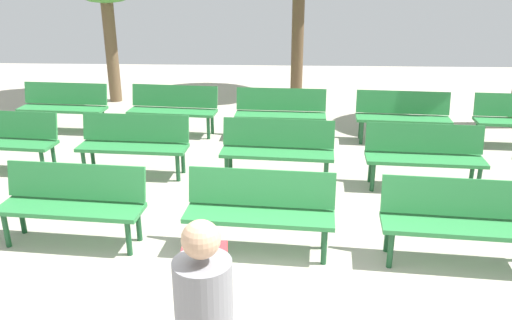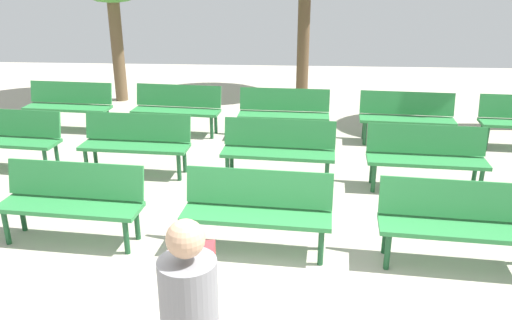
{
  "view_description": "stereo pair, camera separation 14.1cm",
  "coord_description": "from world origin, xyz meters",
  "px_view_note": "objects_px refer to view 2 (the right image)",
  "views": [
    {
      "loc": [
        0.27,
        -3.42,
        2.95
      ],
      "look_at": [
        0.0,
        2.88,
        0.55
      ],
      "focal_mm": 36.3,
      "sensor_mm": 36.0,
      "label": 1
    },
    {
      "loc": [
        0.41,
        -3.41,
        2.95
      ],
      "look_at": [
        0.0,
        2.88,
        0.55
      ],
      "focal_mm": 36.3,
      "sensor_mm": 36.0,
      "label": 2
    }
  ],
  "objects_px": {
    "bench_r0_c1": "(72,198)",
    "bench_r2_c0": "(69,103)",
    "bench_r2_c3": "(407,115)",
    "bench_r0_c3": "(459,219)",
    "bench_r1_c3": "(426,154)",
    "bench_r2_c2": "(284,111)",
    "bench_r1_c0": "(8,136)",
    "bench_r1_c2": "(279,147)",
    "bench_r1_c1": "(136,140)",
    "bench_r2_c1": "(177,106)",
    "bench_r0_c2": "(257,207)"
  },
  "relations": [
    {
      "from": "bench_r0_c1",
      "to": "bench_r0_c3",
      "type": "xyz_separation_m",
      "value": [
        4.15,
        -0.24,
        0.0
      ]
    },
    {
      "from": "bench_r0_c3",
      "to": "bench_r2_c3",
      "type": "xyz_separation_m",
      "value": [
        0.28,
        3.95,
        0.0
      ]
    },
    {
      "from": "bench_r1_c3",
      "to": "bench_r2_c2",
      "type": "bearing_deg",
      "value": 137.11
    },
    {
      "from": "bench_r0_c2",
      "to": "bench_r2_c1",
      "type": "xyz_separation_m",
      "value": [
        -1.73,
        4.08,
        0.0
      ]
    },
    {
      "from": "bench_r0_c3",
      "to": "bench_r2_c2",
      "type": "distance_m",
      "value": 4.47
    },
    {
      "from": "bench_r1_c3",
      "to": "bench_r2_c0",
      "type": "xyz_separation_m",
      "value": [
        -6.02,
        2.39,
        0.0
      ]
    },
    {
      "from": "bench_r0_c3",
      "to": "bench_r2_c0",
      "type": "distance_m",
      "value": 7.31
    },
    {
      "from": "bench_r0_c1",
      "to": "bench_r1_c1",
      "type": "height_order",
      "value": "same"
    },
    {
      "from": "bench_r0_c3",
      "to": "bench_r1_c3",
      "type": "distance_m",
      "value": 1.96
    },
    {
      "from": "bench_r1_c1",
      "to": "bench_r2_c3",
      "type": "xyz_separation_m",
      "value": [
        4.28,
        1.68,
        0.0
      ]
    },
    {
      "from": "bench_r0_c1",
      "to": "bench_r0_c2",
      "type": "distance_m",
      "value": 2.08
    },
    {
      "from": "bench_r0_c2",
      "to": "bench_r1_c1",
      "type": "relative_size",
      "value": 1.0
    },
    {
      "from": "bench_r0_c3",
      "to": "bench_r0_c1",
      "type": "bearing_deg",
      "value": -178.13
    },
    {
      "from": "bench_r1_c3",
      "to": "bench_r2_c2",
      "type": "height_order",
      "value": "same"
    },
    {
      "from": "bench_r2_c0",
      "to": "bench_r2_c3",
      "type": "height_order",
      "value": "same"
    },
    {
      "from": "bench_r1_c1",
      "to": "bench_r2_c1",
      "type": "xyz_separation_m",
      "value": [
        0.2,
        1.96,
        0.0
      ]
    },
    {
      "from": "bench_r0_c1",
      "to": "bench_r2_c1",
      "type": "height_order",
      "value": "same"
    },
    {
      "from": "bench_r2_c2",
      "to": "bench_r2_c3",
      "type": "xyz_separation_m",
      "value": [
        2.12,
        -0.12,
        0.0
      ]
    },
    {
      "from": "bench_r0_c3",
      "to": "bench_r2_c1",
      "type": "bearing_deg",
      "value": 137.19
    },
    {
      "from": "bench_r1_c0",
      "to": "bench_r2_c1",
      "type": "height_order",
      "value": "same"
    },
    {
      "from": "bench_r1_c0",
      "to": "bench_r2_c3",
      "type": "distance_m",
      "value": 6.48
    },
    {
      "from": "bench_r2_c3",
      "to": "bench_r1_c1",
      "type": "bearing_deg",
      "value": -154.06
    },
    {
      "from": "bench_r0_c1",
      "to": "bench_r0_c2",
      "type": "relative_size",
      "value": 1.0
    },
    {
      "from": "bench_r0_c1",
      "to": "bench_r0_c3",
      "type": "relative_size",
      "value": 1.0
    },
    {
      "from": "bench_r1_c3",
      "to": "bench_r2_c1",
      "type": "height_order",
      "value": "same"
    },
    {
      "from": "bench_r0_c3",
      "to": "bench_r2_c3",
      "type": "distance_m",
      "value": 3.96
    },
    {
      "from": "bench_r0_c3",
      "to": "bench_r1_c1",
      "type": "bearing_deg",
      "value": 155.69
    },
    {
      "from": "bench_r0_c1",
      "to": "bench_r2_c0",
      "type": "relative_size",
      "value": 1.0
    },
    {
      "from": "bench_r1_c3",
      "to": "bench_r2_c2",
      "type": "distance_m",
      "value": 2.9
    },
    {
      "from": "bench_r0_c1",
      "to": "bench_r2_c1",
      "type": "xyz_separation_m",
      "value": [
        0.34,
        3.99,
        0.0
      ]
    },
    {
      "from": "bench_r0_c1",
      "to": "bench_r2_c0",
      "type": "bearing_deg",
      "value": 117.6
    },
    {
      "from": "bench_r1_c2",
      "to": "bench_r2_c0",
      "type": "distance_m",
      "value": 4.57
    },
    {
      "from": "bench_r0_c2",
      "to": "bench_r2_c1",
      "type": "distance_m",
      "value": 4.43
    },
    {
      "from": "bench_r0_c2",
      "to": "bench_r2_c2",
      "type": "distance_m",
      "value": 3.92
    },
    {
      "from": "bench_r0_c2",
      "to": "bench_r2_c0",
      "type": "relative_size",
      "value": 1.0
    },
    {
      "from": "bench_r0_c2",
      "to": "bench_r2_c3",
      "type": "distance_m",
      "value": 4.46
    },
    {
      "from": "bench_r0_c1",
      "to": "bench_r2_c1",
      "type": "distance_m",
      "value": 4.0
    },
    {
      "from": "bench_r1_c2",
      "to": "bench_r1_c3",
      "type": "bearing_deg",
      "value": 0.2
    },
    {
      "from": "bench_r0_c3",
      "to": "bench_r2_c0",
      "type": "xyz_separation_m",
      "value": [
        -5.88,
        4.35,
        0.0
      ]
    },
    {
      "from": "bench_r1_c1",
      "to": "bench_r2_c2",
      "type": "bearing_deg",
      "value": 43.12
    },
    {
      "from": "bench_r1_c1",
      "to": "bench_r2_c0",
      "type": "height_order",
      "value": "same"
    },
    {
      "from": "bench_r0_c1",
      "to": "bench_r2_c0",
      "type": "xyz_separation_m",
      "value": [
        -1.73,
        4.1,
        0.0
      ]
    },
    {
      "from": "bench_r0_c2",
      "to": "bench_r1_c0",
      "type": "height_order",
      "value": "same"
    },
    {
      "from": "bench_r0_c1",
      "to": "bench_r2_c3",
      "type": "distance_m",
      "value": 5.77
    },
    {
      "from": "bench_r0_c1",
      "to": "bench_r0_c3",
      "type": "bearing_deg",
      "value": 1.35
    },
    {
      "from": "bench_r0_c1",
      "to": "bench_r1_c3",
      "type": "height_order",
      "value": "same"
    },
    {
      "from": "bench_r1_c2",
      "to": "bench_r2_c2",
      "type": "bearing_deg",
      "value": 93.17
    },
    {
      "from": "bench_r0_c3",
      "to": "bench_r1_c0",
      "type": "relative_size",
      "value": 1.0
    },
    {
      "from": "bench_r2_c2",
      "to": "bench_r2_c0",
      "type": "bearing_deg",
      "value": 178.77
    },
    {
      "from": "bench_r1_c2",
      "to": "bench_r1_c1",
      "type": "bearing_deg",
      "value": -179.91
    }
  ]
}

